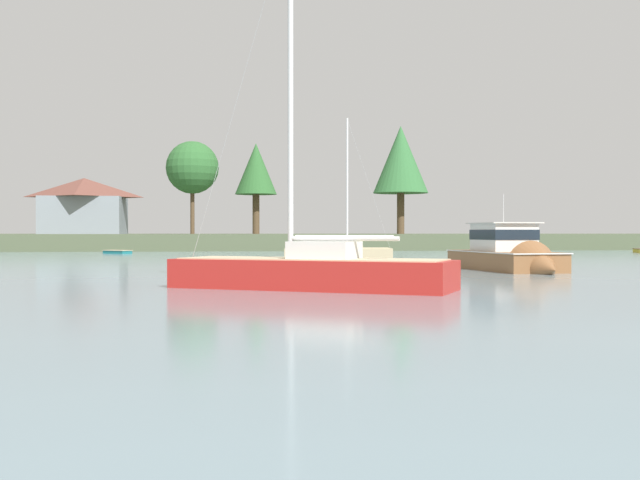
# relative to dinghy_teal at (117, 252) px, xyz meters

# --- Properties ---
(far_shore_bank) EXTENTS (194.95, 44.67, 1.78)m
(far_shore_bank) POSITION_rel_dinghy_teal_xyz_m (20.45, 29.24, 0.77)
(far_shore_bank) COLOR #4C563D
(far_shore_bank) RESTS_ON ground
(dinghy_teal) EXTENTS (2.95, 2.82, 0.45)m
(dinghy_teal) POSITION_rel_dinghy_teal_xyz_m (0.00, 0.00, 0.00)
(dinghy_teal) COLOR #196B70
(dinghy_teal) RESTS_ON ground
(cruiser_wood) EXTENTS (3.92, 9.63, 5.13)m
(cruiser_wood) POSITION_rel_dinghy_teal_xyz_m (24.68, -35.05, 0.46)
(cruiser_wood) COLOR brown
(cruiser_wood) RESTS_ON ground
(sailboat_red) EXTENTS (10.07, 7.20, 14.09)m
(sailboat_red) POSITION_rel_dinghy_teal_xyz_m (13.05, -46.37, 0.18)
(sailboat_red) COLOR #B2231E
(sailboat_red) RESTS_ON ground
(sailboat_sand) EXTENTS (7.80, 3.34, 10.64)m
(sailboat_sand) POSITION_rel_dinghy_teal_xyz_m (17.96, -19.26, 0.12)
(sailboat_sand) COLOR tan
(sailboat_sand) RESTS_ON ground
(mooring_buoy_orange) EXTENTS (0.33, 0.33, 0.38)m
(mooring_buoy_orange) POSITION_rel_dinghy_teal_xyz_m (15.86, -7.16, -0.06)
(mooring_buoy_orange) COLOR orange
(mooring_buoy_orange) RESTS_ON ground
(shore_tree_center) EXTENTS (5.32, 5.32, 11.53)m
(shore_tree_center) POSITION_rel_dinghy_teal_xyz_m (13.80, 24.69, 9.81)
(shore_tree_center) COLOR brown
(shore_tree_center) RESTS_ON far_shore_bank
(shore_tree_far_left) EXTENTS (7.01, 7.01, 13.77)m
(shore_tree_far_left) POSITION_rel_dinghy_teal_xyz_m (32.11, 22.63, 11.06)
(shore_tree_far_left) COLOR brown
(shore_tree_far_left) RESTS_ON far_shore_bank
(shore_tree_left_mid) EXTENTS (6.29, 6.29, 11.11)m
(shore_tree_left_mid) POSITION_rel_dinghy_teal_xyz_m (6.02, 19.96, 9.60)
(shore_tree_left_mid) COLOR brown
(shore_tree_left_mid) RESTS_ON far_shore_bank
(cottage_eastern) EXTENTS (10.64, 9.13, 7.10)m
(cottage_eastern) POSITION_rel_dinghy_teal_xyz_m (-7.91, 27.33, 5.34)
(cottage_eastern) COLOR gray
(cottage_eastern) RESTS_ON far_shore_bank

